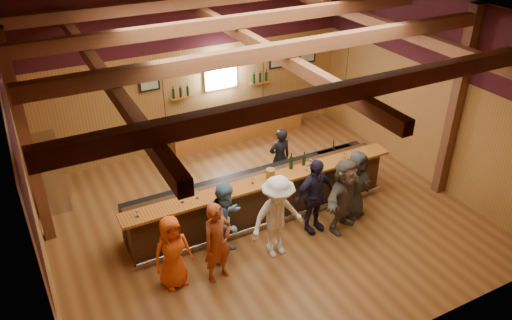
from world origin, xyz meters
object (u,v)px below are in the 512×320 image
(back_bar_cabinet, at_px, (238,124))
(customer_redvest, at_px, (218,242))
(customer_navy, at_px, (314,196))
(customer_orange, at_px, (172,252))
(customer_white, at_px, (277,217))
(bartender, at_px, (280,158))
(bar_counter, at_px, (260,195))
(stainless_fridge, at_px, (47,174))
(customer_denim, at_px, (227,220))
(bottle_a, at_px, (291,163))
(ice_bucket, at_px, (271,174))
(customer_brown, at_px, (344,195))
(customer_dark, at_px, (355,185))

(back_bar_cabinet, xyz_separation_m, customer_redvest, (-2.83, -5.01, 0.36))
(customer_navy, bearing_deg, customer_orange, 175.88)
(customer_white, height_order, bartender, customer_white)
(bar_counter, relative_size, back_bar_cabinet, 1.57)
(stainless_fridge, bearing_deg, customer_denim, -49.43)
(customer_navy, xyz_separation_m, bottle_a, (-0.06, 0.85, 0.39))
(back_bar_cabinet, height_order, customer_white, customer_white)
(customer_orange, xyz_separation_m, bottle_a, (3.14, 1.04, 0.51))
(customer_navy, bearing_deg, bar_counter, 118.67)
(back_bar_cabinet, relative_size, customer_redvest, 2.38)
(stainless_fridge, height_order, ice_bucket, stainless_fridge)
(ice_bucket, bearing_deg, customer_denim, -154.87)
(customer_redvest, xyz_separation_m, bartender, (2.65, 2.29, -0.06))
(bottle_a, bearing_deg, customer_denim, -158.39)
(customer_brown, height_order, ice_bucket, customer_brown)
(customer_brown, bearing_deg, customer_white, 160.83)
(customer_denim, height_order, customer_white, customer_white)
(back_bar_cabinet, distance_m, ice_bucket, 4.10)
(customer_orange, xyz_separation_m, customer_redvest, (0.81, -0.23, 0.09))
(stainless_fridge, bearing_deg, customer_brown, -34.31)
(customer_redvest, height_order, bottle_a, customer_redvest)
(customer_orange, relative_size, customer_white, 0.83)
(customer_denim, height_order, customer_dark, customer_denim)
(customer_navy, distance_m, customer_brown, 0.64)
(customer_orange, bearing_deg, customer_dark, -2.84)
(stainless_fridge, distance_m, customer_navy, 5.98)
(customer_navy, height_order, customer_brown, customer_navy)
(customer_dark, distance_m, bartender, 2.03)
(stainless_fridge, height_order, customer_brown, stainless_fridge)
(bar_counter, relative_size, customer_white, 3.47)
(back_bar_cabinet, height_order, customer_navy, customer_navy)
(customer_redvest, bearing_deg, back_bar_cabinet, 47.04)
(customer_navy, bearing_deg, ice_bucket, 124.95)
(customer_dark, height_order, bottle_a, customer_dark)
(customer_navy, xyz_separation_m, customer_dark, (1.11, 0.03, -0.06))
(bar_counter, xyz_separation_m, customer_orange, (-2.46, -1.21, 0.23))
(customer_denim, bearing_deg, back_bar_cabinet, 29.70)
(customer_navy, relative_size, customer_brown, 1.01)
(bar_counter, height_order, customer_navy, customer_navy)
(bar_counter, relative_size, customer_redvest, 3.76)
(customer_redvest, xyz_separation_m, customer_denim, (0.42, 0.52, 0.02))
(customer_brown, relative_size, customer_dark, 1.07)
(back_bar_cabinet, relative_size, stainless_fridge, 2.22)
(customer_redvest, height_order, customer_brown, customer_brown)
(customer_orange, xyz_separation_m, bartender, (3.45, 2.06, 0.03))
(customer_orange, bearing_deg, customer_white, -9.79)
(customer_denim, relative_size, customer_brown, 1.00)
(stainless_fridge, bearing_deg, customer_redvest, -57.63)
(back_bar_cabinet, relative_size, customer_dark, 2.49)
(stainless_fridge, height_order, bartender, stainless_fridge)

